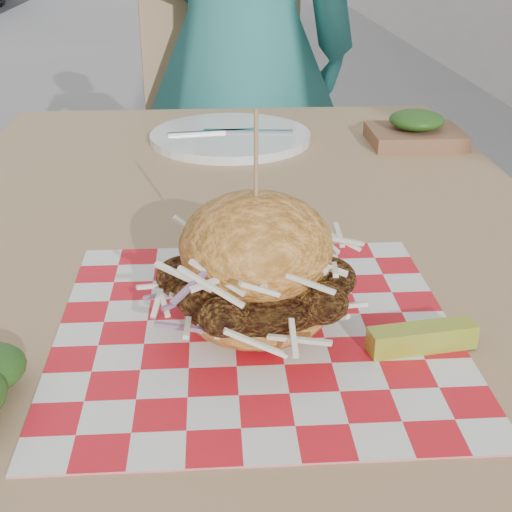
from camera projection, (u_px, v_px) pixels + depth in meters
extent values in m
plane|color=gray|center=(177.00, 500.00, 1.47)|extent=(80.00, 80.00, 0.00)
imported|color=teal|center=(240.00, 48.00, 1.72)|extent=(0.59, 0.40, 1.61)
cube|color=tan|center=(240.00, 243.00, 0.87)|extent=(0.80, 1.20, 0.04)
cylinder|color=#333338|center=(70.00, 304.00, 1.50)|extent=(0.05, 0.05, 0.71)
cylinder|color=#333338|center=(388.00, 294.00, 1.54)|extent=(0.05, 0.05, 0.71)
cube|color=tan|center=(225.00, 189.00, 1.85)|extent=(0.47, 0.47, 0.04)
cube|color=tan|center=(212.00, 77.00, 1.92)|extent=(0.42, 0.09, 0.50)
cylinder|color=#333338|center=(166.00, 308.00, 1.76)|extent=(0.03, 0.03, 0.43)
cylinder|color=#333338|center=(307.00, 295.00, 1.83)|extent=(0.03, 0.03, 0.43)
cylinder|color=#333338|center=(157.00, 248.00, 2.08)|extent=(0.03, 0.03, 0.43)
cylinder|color=#333338|center=(276.00, 239.00, 2.15)|extent=(0.03, 0.03, 0.43)
cube|color=red|center=(256.00, 329.00, 0.65)|extent=(0.36, 0.36, 0.00)
ellipsoid|color=#E59540|center=(256.00, 306.00, 0.64)|extent=(0.13, 0.13, 0.05)
ellipsoid|color=brown|center=(256.00, 289.00, 0.63)|extent=(0.15, 0.13, 0.07)
ellipsoid|color=#E59540|center=(256.00, 246.00, 0.61)|extent=(0.13, 0.13, 0.09)
cylinder|color=tan|center=(256.00, 170.00, 0.58)|extent=(0.00, 0.00, 0.10)
cube|color=#A0A42F|center=(422.00, 338.00, 0.61)|extent=(0.10, 0.04, 0.02)
cylinder|color=white|center=(230.00, 137.00, 1.20)|extent=(0.27, 0.27, 0.01)
cube|color=silver|center=(212.00, 132.00, 1.19)|extent=(0.15, 0.03, 0.00)
cube|color=silver|center=(248.00, 131.00, 1.20)|extent=(0.15, 0.03, 0.00)
cube|color=brown|center=(415.00, 136.00, 1.18)|extent=(0.15, 0.12, 0.02)
ellipsoid|color=#124012|center=(417.00, 120.00, 1.17)|extent=(0.09, 0.09, 0.03)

